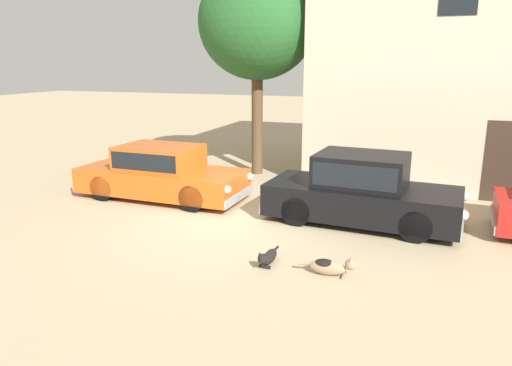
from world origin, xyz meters
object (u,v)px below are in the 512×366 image
parked_sedan_nearest (161,172)px  stray_dog_tan (268,257)px  stray_dog_spotted (330,266)px  parked_sedan_second (362,190)px  acacia_tree_left (257,23)px

parked_sedan_nearest → stray_dog_tan: (4.02, -3.18, -0.56)m
parked_sedan_nearest → stray_dog_spotted: 6.10m
stray_dog_spotted → parked_sedan_nearest: bearing=146.1°
parked_sedan_second → stray_dog_tan: bearing=-108.5°
stray_dog_tan → acacia_tree_left: size_ratio=0.15×
parked_sedan_nearest → parked_sedan_second: (5.25, -0.26, 0.07)m
parked_sedan_nearest → acacia_tree_left: 5.54m
acacia_tree_left → stray_dog_tan: bearing=-69.0°
stray_dog_tan → acacia_tree_left: 8.54m
parked_sedan_second → stray_dog_spotted: 3.04m
parked_sedan_second → stray_dog_spotted: size_ratio=4.24×
stray_dog_spotted → acacia_tree_left: 8.98m
parked_sedan_second → acacia_tree_left: (-3.83, 3.84, 3.91)m
stray_dog_tan → acacia_tree_left: acacia_tree_left is taller
parked_sedan_second → stray_dog_spotted: bearing=-87.5°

